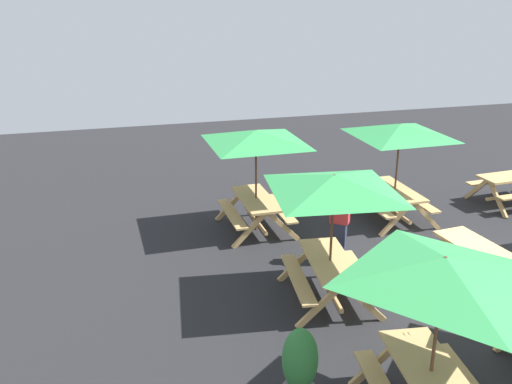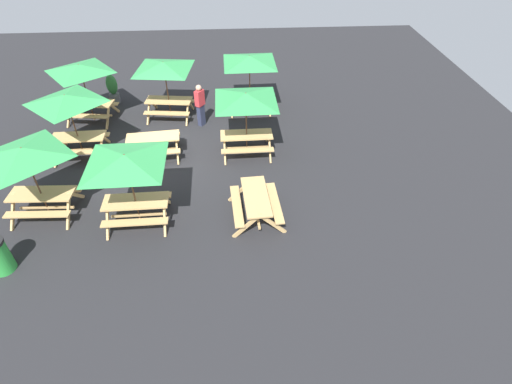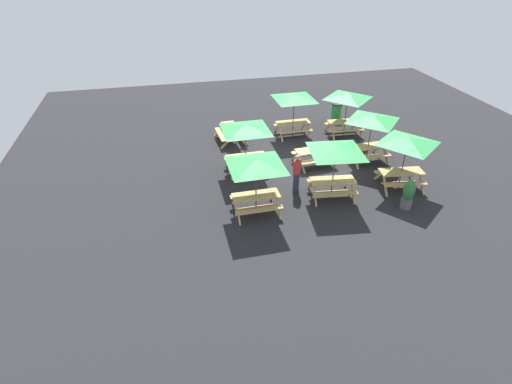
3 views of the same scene
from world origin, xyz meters
name	(u,v)px [view 3 (image 3 of 3)]	position (x,y,z in m)	size (l,w,h in m)	color
ground_plane	(307,164)	(0.00, 0.00, 0.00)	(28.26, 28.26, 0.00)	#232326
picnic_table_0	(231,131)	(-3.05, 3.34, 0.56)	(1.63, 1.88, 0.81)	tan
picnic_table_1	(256,167)	(-3.23, -3.25, 1.99)	(2.83, 2.83, 2.34)	tan
picnic_table_2	(314,153)	(0.29, -0.05, 0.56)	(1.92, 1.68, 0.81)	tan
picnic_table_3	(336,153)	(0.03, -2.84, 1.99)	(2.81, 2.81, 2.34)	tan
picnic_table_4	(348,99)	(3.04, 2.83, 1.99)	(2.08, 2.08, 2.34)	tan
picnic_table_5	(372,121)	(2.87, -0.25, 1.99)	(2.08, 2.08, 2.34)	tan
picnic_table_6	(408,144)	(3.12, -2.80, 1.99)	(2.24, 2.24, 2.34)	tan
picnic_table_7	(294,100)	(0.31, 3.33, 1.99)	(2.83, 2.83, 2.34)	tan
picnic_table_8	(246,131)	(-2.94, -0.01, 1.99)	(2.83, 2.83, 2.34)	tan
trash_bin_green	(336,112)	(3.46, 4.93, 0.49)	(0.59, 0.59, 0.98)	green
potted_plant_0	(408,194)	(2.56, -4.30, 0.64)	(0.45, 0.45, 1.26)	#59595B
person_standing	(297,172)	(-1.26, -2.12, 0.89)	(0.39, 0.42, 1.67)	#2D334C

